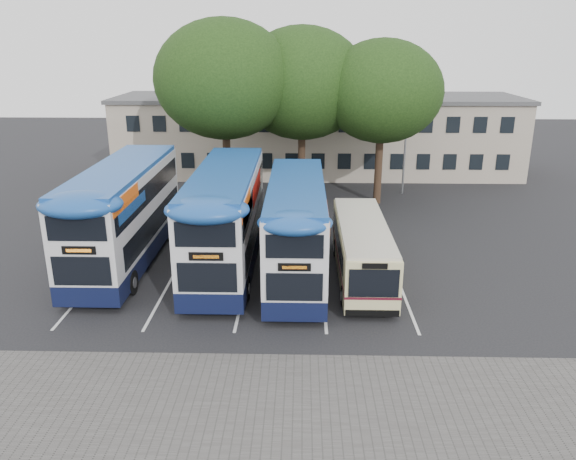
% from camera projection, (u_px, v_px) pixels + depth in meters
% --- Properties ---
extents(ground, '(120.00, 120.00, 0.00)m').
position_uv_depth(ground, '(332.00, 328.00, 21.64)').
color(ground, black).
rests_on(ground, ground).
extents(paving_strip, '(40.00, 6.00, 0.01)m').
position_uv_depth(paving_strip, '(275.00, 408.00, 16.95)').
color(paving_strip, '#595654').
rests_on(paving_strip, ground).
extents(bay_lines, '(14.12, 11.00, 0.01)m').
position_uv_depth(bay_lines, '(248.00, 275.00, 26.46)').
color(bay_lines, silver).
rests_on(bay_lines, ground).
extents(depot_building, '(32.40, 8.40, 6.20)m').
position_uv_depth(depot_building, '(317.00, 134.00, 46.15)').
color(depot_building, '#A89A87').
rests_on(depot_building, ground).
extents(lamp_post, '(0.25, 1.05, 9.06)m').
position_uv_depth(lamp_post, '(407.00, 122.00, 38.74)').
color(lamp_post, gray).
rests_on(lamp_post, ground).
extents(tree_left, '(8.75, 8.75, 11.88)m').
position_uv_depth(tree_left, '(224.00, 79.00, 35.06)').
color(tree_left, black).
rests_on(tree_left, ground).
extents(tree_mid, '(8.67, 8.67, 11.47)m').
position_uv_depth(tree_mid, '(302.00, 83.00, 37.00)').
color(tree_mid, black).
rests_on(tree_mid, ground).
extents(tree_right, '(7.70, 7.70, 10.67)m').
position_uv_depth(tree_right, '(382.00, 91.00, 35.74)').
color(tree_right, black).
rests_on(tree_right, ground).
extents(bus_dd_left, '(2.82, 11.61, 4.84)m').
position_uv_depth(bus_dd_left, '(125.00, 210.00, 27.30)').
color(bus_dd_left, black).
rests_on(bus_dd_left, ground).
extents(bus_dd_mid, '(2.79, 11.51, 4.80)m').
position_uv_depth(bus_dd_mid, '(226.00, 214.00, 26.70)').
color(bus_dd_mid, black).
rests_on(bus_dd_mid, ground).
extents(bus_dd_right, '(2.59, 10.70, 4.46)m').
position_uv_depth(bus_dd_right, '(296.00, 225.00, 25.83)').
color(bus_dd_right, black).
rests_on(bus_dd_right, ground).
extents(bus_single, '(2.26, 8.87, 2.64)m').
position_uv_depth(bus_single, '(362.00, 247.00, 25.83)').
color(bus_single, beige).
rests_on(bus_single, ground).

